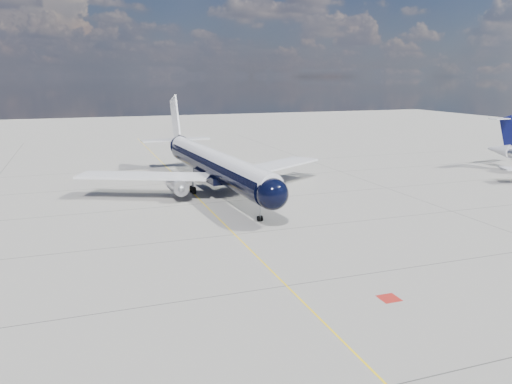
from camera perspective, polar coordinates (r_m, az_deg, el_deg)
ground at (r=75.07m, az=-6.93°, el=-0.42°), size 320.00×320.00×0.00m
taxiway_centerline at (r=70.33m, az=-6.04°, el=-1.31°), size 0.16×160.00×0.01m
red_marking at (r=42.26m, az=14.96°, el=-11.65°), size 1.60×1.60×0.01m
main_airliner at (r=76.65m, az=-4.99°, el=3.25°), size 40.06×48.89×14.12m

